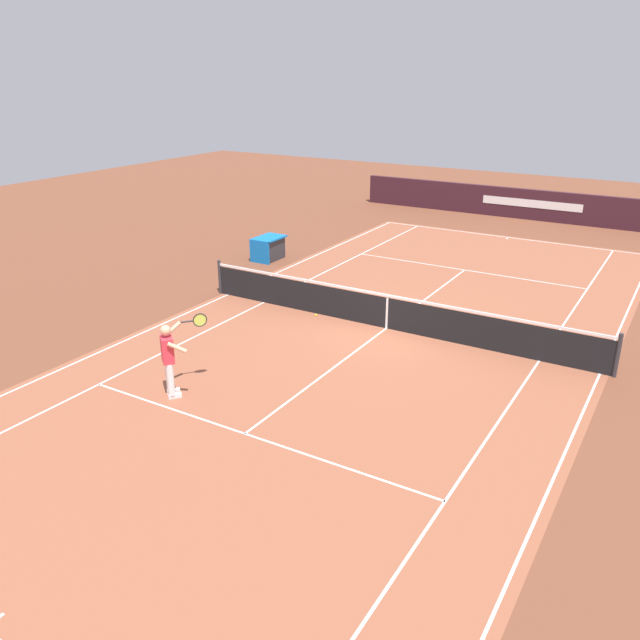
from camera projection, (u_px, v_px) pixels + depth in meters
The scene contains 8 objects.
ground_plane at pixel (386, 328), 17.72m from camera, with size 60.00×60.00×0.00m, color brown.
court_slab at pixel (386, 328), 17.72m from camera, with size 24.20×11.40×0.00m, color #935138.
court_line_markings at pixel (386, 328), 17.72m from camera, with size 23.85×11.05×0.01m.
tennis_net at pixel (387, 312), 17.54m from camera, with size 0.10×11.70×1.08m.
stadium_barrier at pixel (534, 205), 30.17m from camera, with size 0.26×17.00×1.40m.
tennis_player_near at pixel (170, 356), 13.76m from camera, with size 1.16×0.75×1.70m.
tennis_ball at pixel (316, 315), 18.58m from camera, with size 0.07×0.07×0.07m, color #CCE01E.
equipment_cart_tarped at pixel (268, 248), 23.93m from camera, with size 1.25×0.84×0.85m.
Camera 1 is at (15.02, 6.88, 6.65)m, focal length 36.31 mm.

